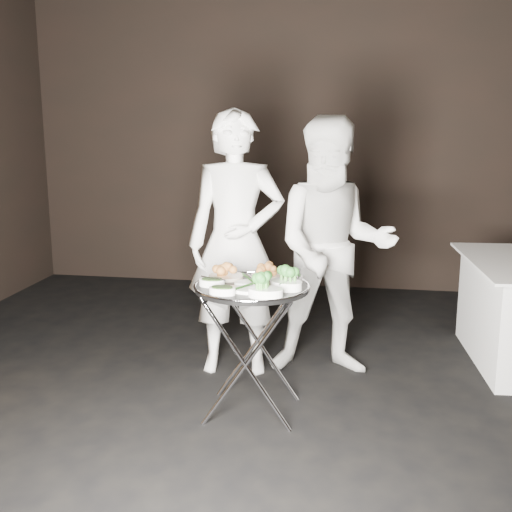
% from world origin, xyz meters
% --- Properties ---
extents(floor, '(6.00, 7.00, 0.05)m').
position_xyz_m(floor, '(0.00, 0.00, -0.03)').
color(floor, black).
rests_on(floor, ground).
extents(wall_back, '(6.00, 0.05, 3.00)m').
position_xyz_m(wall_back, '(0.00, 3.52, 1.50)').
color(wall_back, black).
rests_on(wall_back, floor).
extents(tray_stand, '(0.54, 0.46, 0.79)m').
position_xyz_m(tray_stand, '(-0.13, 0.40, 0.44)').
color(tray_stand, silver).
rests_on(tray_stand, floor).
extents(serving_tray, '(0.69, 0.69, 0.04)m').
position_xyz_m(serving_tray, '(-0.13, 0.40, 0.80)').
color(serving_tray, black).
rests_on(serving_tray, tray_stand).
extents(potato_plate_a, '(0.22, 0.22, 0.08)m').
position_xyz_m(potato_plate_a, '(-0.32, 0.55, 0.84)').
color(potato_plate_a, beige).
rests_on(potato_plate_a, serving_tray).
extents(potato_plate_b, '(0.20, 0.20, 0.07)m').
position_xyz_m(potato_plate_b, '(-0.07, 0.62, 0.84)').
color(potato_plate_b, beige).
rests_on(potato_plate_b, serving_tray).
extents(greens_bowl, '(0.11, 0.11, 0.06)m').
position_xyz_m(greens_bowl, '(0.10, 0.53, 0.83)').
color(greens_bowl, white).
rests_on(greens_bowl, serving_tray).
extents(asparagus_plate_a, '(0.23, 0.19, 0.04)m').
position_xyz_m(asparagus_plate_a, '(-0.14, 0.43, 0.82)').
color(asparagus_plate_a, white).
rests_on(asparagus_plate_a, serving_tray).
extents(asparagus_plate_b, '(0.22, 0.19, 0.04)m').
position_xyz_m(asparagus_plate_b, '(-0.16, 0.26, 0.82)').
color(asparagus_plate_b, white).
rests_on(asparagus_plate_b, serving_tray).
extents(spinach_bowl_a, '(0.16, 0.11, 0.06)m').
position_xyz_m(spinach_bowl_a, '(-0.36, 0.35, 0.83)').
color(spinach_bowl_a, white).
rests_on(spinach_bowl_a, serving_tray).
extents(spinach_bowl_b, '(0.16, 0.11, 0.06)m').
position_xyz_m(spinach_bowl_b, '(-0.26, 0.18, 0.83)').
color(spinach_bowl_b, white).
rests_on(spinach_bowl_b, serving_tray).
extents(broccoli_bowl_a, '(0.24, 0.21, 0.08)m').
position_xyz_m(broccoli_bowl_a, '(0.08, 0.35, 0.84)').
color(broccoli_bowl_a, white).
rests_on(broccoli_bowl_a, serving_tray).
extents(broccoli_bowl_b, '(0.20, 0.15, 0.08)m').
position_xyz_m(broccoli_bowl_b, '(-0.01, 0.17, 0.84)').
color(broccoli_bowl_b, white).
rests_on(broccoli_bowl_b, serving_tray).
extents(serving_utensils, '(0.58, 0.43, 0.01)m').
position_xyz_m(serving_utensils, '(-0.11, 0.47, 0.85)').
color(serving_utensils, silver).
rests_on(serving_utensils, serving_tray).
extents(waiter_left, '(0.71, 0.51, 1.84)m').
position_xyz_m(waiter_left, '(-0.36, 1.08, 0.92)').
color(waiter_left, white).
rests_on(waiter_left, floor).
extents(waiter_right, '(0.95, 0.78, 1.79)m').
position_xyz_m(waiter_right, '(0.31, 1.14, 0.89)').
color(waiter_right, white).
rests_on(waiter_right, floor).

